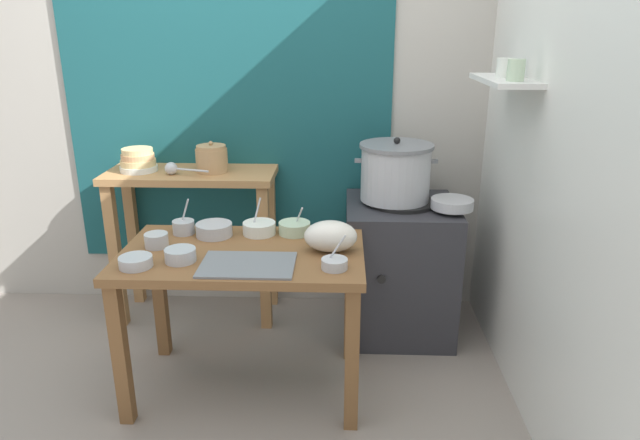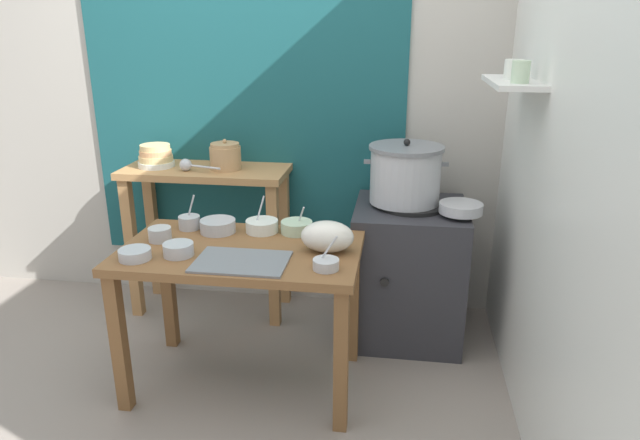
{
  "view_description": "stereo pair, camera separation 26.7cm",
  "coord_description": "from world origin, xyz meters",
  "views": [
    {
      "loc": [
        0.52,
        -2.28,
        1.7
      ],
      "look_at": [
        0.42,
        0.24,
        0.82
      ],
      "focal_mm": 31.95,
      "sensor_mm": 36.0,
      "label": 1
    },
    {
      "loc": [
        0.78,
        -2.26,
        1.7
      ],
      "look_at": [
        0.42,
        0.24,
        0.82
      ],
      "focal_mm": 31.95,
      "sensor_mm": 36.0,
      "label": 2
    }
  ],
  "objects": [
    {
      "name": "prep_bowl_0",
      "position": [
        -0.33,
        0.13,
        0.76
      ],
      "size": [
        0.11,
        0.11,
        0.07
      ],
      "color": "#B7BABF",
      "rests_on": "prep_table"
    },
    {
      "name": "ground_plane",
      "position": [
        0.0,
        0.0,
        0.0
      ],
      "size": [
        9.0,
        9.0,
        0.0
      ],
      "primitive_type": "plane",
      "color": "gray"
    },
    {
      "name": "prep_bowl_2",
      "position": [
        -0.1,
        0.28,
        0.75
      ],
      "size": [
        0.17,
        0.17,
        0.06
      ],
      "color": "#B7BABF",
      "rests_on": "prep_table"
    },
    {
      "name": "steamer_pot",
      "position": [
        0.81,
        0.72,
        0.94
      ],
      "size": [
        0.44,
        0.4,
        0.35
      ],
      "color": "#B7BABF",
      "rests_on": "stove_block"
    },
    {
      "name": "plastic_bag",
      "position": [
        0.47,
        0.11,
        0.79
      ],
      "size": [
        0.24,
        0.16,
        0.14
      ],
      "primitive_type": "ellipsoid",
      "color": "silver",
      "rests_on": "prep_table"
    },
    {
      "name": "prep_bowl_7",
      "position": [
        -0.25,
        0.31,
        0.76
      ],
      "size": [
        0.11,
        0.11,
        0.17
      ],
      "color": "#B7BABF",
      "rests_on": "prep_table"
    },
    {
      "name": "stove_block",
      "position": [
        0.85,
        0.7,
        0.38
      ],
      "size": [
        0.6,
        0.61,
        0.78
      ],
      "color": "#2D2D33",
      "rests_on": "ground"
    },
    {
      "name": "wall_right",
      "position": [
        1.4,
        0.2,
        1.3
      ],
      "size": [
        0.3,
        3.2,
        2.6
      ],
      "color": "silver",
      "rests_on": "ground"
    },
    {
      "name": "prep_bowl_1",
      "position": [
        0.49,
        -0.09,
        0.75
      ],
      "size": [
        0.11,
        0.11,
        0.15
      ],
      "color": "#B7BABF",
      "rests_on": "prep_table"
    },
    {
      "name": "prep_table",
      "position": [
        0.07,
        0.09,
        0.61
      ],
      "size": [
        1.1,
        0.66,
        0.72
      ],
      "color": "brown",
      "rests_on": "ground"
    },
    {
      "name": "back_shelf_table",
      "position": [
        -0.34,
        0.83,
        0.68
      ],
      "size": [
        0.96,
        0.4,
        0.9
      ],
      "color": "#B27F4C",
      "rests_on": "ground"
    },
    {
      "name": "prep_bowl_4",
      "position": [
        -0.18,
        -0.04,
        0.75
      ],
      "size": [
        0.13,
        0.13,
        0.06
      ],
      "color": "#B7BABF",
      "rests_on": "prep_table"
    },
    {
      "name": "ladle",
      "position": [
        -0.42,
        0.75,
        0.94
      ],
      "size": [
        0.26,
        0.1,
        0.07
      ],
      "color": "#B7BABF",
      "rests_on": "back_shelf_table"
    },
    {
      "name": "bowl_stack_enamel",
      "position": [
        -0.64,
        0.83,
        0.96
      ],
      "size": [
        0.21,
        0.21,
        0.13
      ],
      "color": "silver",
      "rests_on": "back_shelf_table"
    },
    {
      "name": "wall_back",
      "position": [
        0.08,
        1.1,
        1.3
      ],
      "size": [
        4.4,
        0.12,
        2.6
      ],
      "color": "#B2ADA3",
      "rests_on": "ground"
    },
    {
      "name": "prep_bowl_6",
      "position": [
        0.29,
        0.33,
        0.75
      ],
      "size": [
        0.15,
        0.15,
        0.14
      ],
      "color": "#B7D1AD",
      "rests_on": "prep_table"
    },
    {
      "name": "prep_bowl_3",
      "position": [
        -0.35,
        -0.1,
        0.75
      ],
      "size": [
        0.14,
        0.14,
        0.05
      ],
      "color": "#B7BABF",
      "rests_on": "prep_table"
    },
    {
      "name": "serving_tray",
      "position": [
        0.12,
        -0.08,
        0.72
      ],
      "size": [
        0.4,
        0.28,
        0.01
      ],
      "primitive_type": "cube",
      "color": "slate",
      "rests_on": "prep_table"
    },
    {
      "name": "prep_bowl_5",
      "position": [
        0.12,
        0.32,
        0.75
      ],
      "size": [
        0.16,
        0.16,
        0.17
      ],
      "color": "silver",
      "rests_on": "prep_table"
    },
    {
      "name": "wide_pan",
      "position": [
        1.09,
        0.57,
        0.81
      ],
      "size": [
        0.22,
        0.22,
        0.05
      ],
      "primitive_type": "cylinder",
      "color": "#B7BABF",
      "rests_on": "stove_block"
    },
    {
      "name": "clay_pot",
      "position": [
        -0.22,
        0.83,
        0.97
      ],
      "size": [
        0.18,
        0.18,
        0.18
      ],
      "color": "tan",
      "rests_on": "back_shelf_table"
    }
  ]
}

